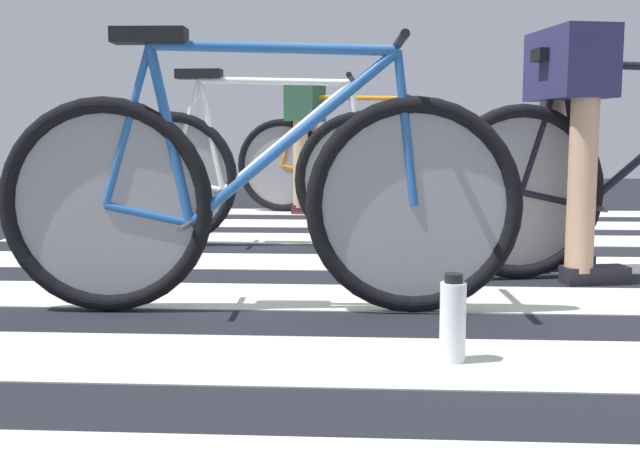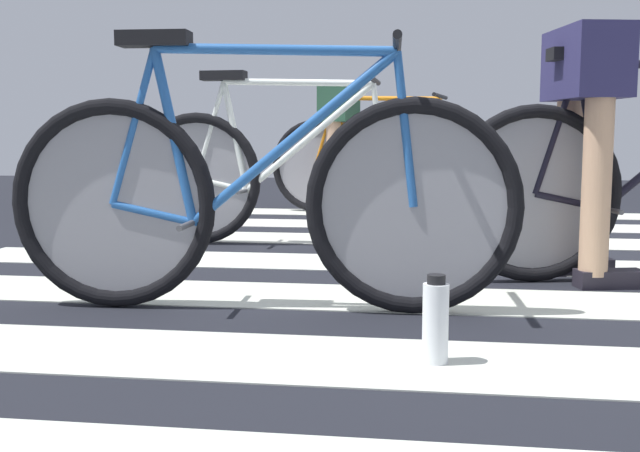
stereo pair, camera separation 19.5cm
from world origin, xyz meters
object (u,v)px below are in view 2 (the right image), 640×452
object	(u,v)px
bicycle_3_of_4	(288,175)
water_bottle	(435,322)
cyclist_4_of_4	(340,130)
bicycle_1_of_4	(259,197)
bicycle_4_of_4	(379,163)
cyclist_2_of_4	(585,119)

from	to	relation	value
bicycle_3_of_4	water_bottle	bearing A→B (deg)	-67.40
cyclist_4_of_4	bicycle_3_of_4	bearing A→B (deg)	-81.66
bicycle_1_of_4	bicycle_4_of_4	bearing A→B (deg)	84.00
bicycle_1_of_4	bicycle_3_of_4	world-z (taller)	same
bicycle_3_of_4	water_bottle	xyz separation A→B (m)	(0.75, -2.01, -0.27)
bicycle_1_of_4	water_bottle	distance (m)	0.83
bicycle_3_of_4	water_bottle	world-z (taller)	bicycle_3_of_4
bicycle_3_of_4	cyclist_4_of_4	xyz separation A→B (m)	(0.08, 1.79, 0.25)
bicycle_1_of_4	water_bottle	bearing A→B (deg)	-44.61
cyclist_4_of_4	water_bottle	size ratio (longest dim) A/B	4.15
bicycle_3_of_4	bicycle_4_of_4	xyz separation A→B (m)	(0.38, 1.73, 0.00)
cyclist_2_of_4	cyclist_4_of_4	size ratio (longest dim) A/B	1.04
cyclist_2_of_4	bicycle_3_of_4	distance (m)	1.59
bicycle_3_of_4	cyclist_2_of_4	bearing A→B (deg)	-28.44
cyclist_2_of_4	water_bottle	xyz separation A→B (m)	(-0.60, -1.21, -0.54)
bicycle_3_of_4	water_bottle	distance (m)	2.16
bicycle_3_of_4	bicycle_4_of_4	distance (m)	1.78
bicycle_1_of_4	cyclist_4_of_4	xyz separation A→B (m)	(-0.09, 3.27, 0.25)
water_bottle	cyclist_2_of_4	bearing A→B (deg)	63.67
bicycle_4_of_4	bicycle_3_of_4	bearing A→B (deg)	-91.62
bicycle_1_of_4	cyclist_4_of_4	size ratio (longest dim) A/B	1.78
cyclist_2_of_4	bicycle_4_of_4	bearing A→B (deg)	99.42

